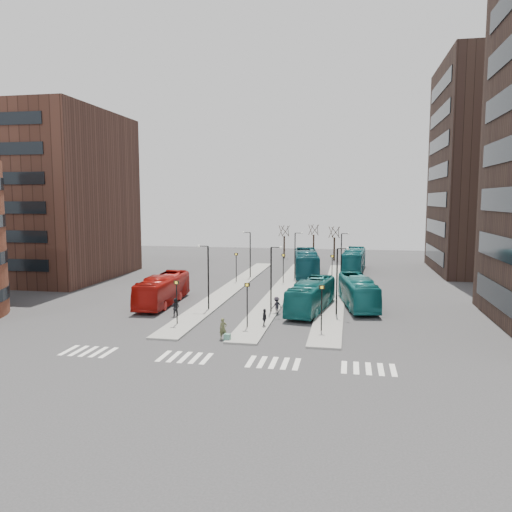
% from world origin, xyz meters
% --- Properties ---
extents(ground, '(160.00, 160.00, 0.00)m').
position_xyz_m(ground, '(0.00, 0.00, 0.00)').
color(ground, '#2C2C2F').
rests_on(ground, ground).
extents(island_left, '(2.50, 45.00, 0.15)m').
position_xyz_m(island_left, '(-4.00, 30.00, 0.07)').
color(island_left, gray).
rests_on(island_left, ground).
extents(island_mid, '(2.50, 45.00, 0.15)m').
position_xyz_m(island_mid, '(2.00, 30.00, 0.07)').
color(island_mid, gray).
rests_on(island_mid, ground).
extents(island_right, '(2.50, 45.00, 0.15)m').
position_xyz_m(island_right, '(8.00, 30.00, 0.07)').
color(island_right, gray).
rests_on(island_right, ground).
extents(suitcase, '(0.50, 0.42, 0.56)m').
position_xyz_m(suitcase, '(0.87, 8.23, 0.28)').
color(suitcase, '#1C409E').
rests_on(suitcase, ground).
extents(red_bus, '(2.89, 10.74, 2.97)m').
position_xyz_m(red_bus, '(-8.71, 19.89, 1.48)').
color(red_bus, '#A1110C').
rests_on(red_bus, ground).
extents(teal_bus_a, '(4.12, 10.79, 2.93)m').
position_xyz_m(teal_bus_a, '(6.20, 19.65, 1.47)').
color(teal_bus_a, '#125C5C').
rests_on(teal_bus_a, ground).
extents(teal_bus_b, '(4.50, 13.13, 3.58)m').
position_xyz_m(teal_bus_b, '(3.83, 41.40, 1.79)').
color(teal_bus_b, '#124E5B').
rests_on(teal_bus_b, ground).
extents(teal_bus_c, '(4.10, 10.86, 2.95)m').
position_xyz_m(teal_bus_c, '(10.55, 22.53, 1.48)').
color(teal_bus_c, '#15686A').
rests_on(teal_bus_c, ground).
extents(teal_bus_d, '(3.66, 11.99, 3.29)m').
position_xyz_m(teal_bus_d, '(10.28, 47.70, 1.65)').
color(teal_bus_d, '#15646C').
rests_on(teal_bus_d, ground).
extents(traveller, '(0.71, 0.63, 1.62)m').
position_xyz_m(traveller, '(0.42, 8.72, 0.81)').
color(traveller, '#505332').
rests_on(traveller, ground).
extents(commuter_a, '(0.83, 0.66, 1.66)m').
position_xyz_m(commuter_a, '(-5.68, 15.14, 0.83)').
color(commuter_a, black).
rests_on(commuter_a, ground).
extents(commuter_b, '(0.50, 0.96, 1.57)m').
position_xyz_m(commuter_b, '(2.90, 12.71, 0.78)').
color(commuter_b, black).
rests_on(commuter_b, ground).
extents(commuter_c, '(1.15, 1.16, 1.61)m').
position_xyz_m(commuter_c, '(3.16, 17.74, 0.80)').
color(commuter_c, black).
rests_on(commuter_c, ground).
extents(crosswalk_stripes, '(22.35, 2.40, 0.01)m').
position_xyz_m(crosswalk_stripes, '(1.75, 4.00, 0.01)').
color(crosswalk_stripes, silver).
rests_on(crosswalk_stripes, ground).
extents(office_block, '(25.00, 20.12, 22.00)m').
position_xyz_m(office_block, '(-34.00, 33.98, 11.00)').
color(office_block, '#42271F').
rests_on(office_block, ground).
extents(tower_far, '(20.12, 20.00, 30.00)m').
position_xyz_m(tower_far, '(31.98, 50.00, 15.00)').
color(tower_far, '#30211A').
rests_on(tower_far, ground).
extents(sign_poles, '(12.45, 22.12, 3.65)m').
position_xyz_m(sign_poles, '(1.60, 23.00, 2.41)').
color(sign_poles, black).
rests_on(sign_poles, ground).
extents(lamp_posts, '(14.04, 20.24, 6.12)m').
position_xyz_m(lamp_posts, '(2.64, 28.00, 3.58)').
color(lamp_posts, black).
rests_on(lamp_posts, ground).
extents(bare_trees, '(10.97, 8.14, 5.90)m').
position_xyz_m(bare_trees, '(2.67, 62.67, 2.72)').
color(bare_trees, black).
rests_on(bare_trees, ground).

